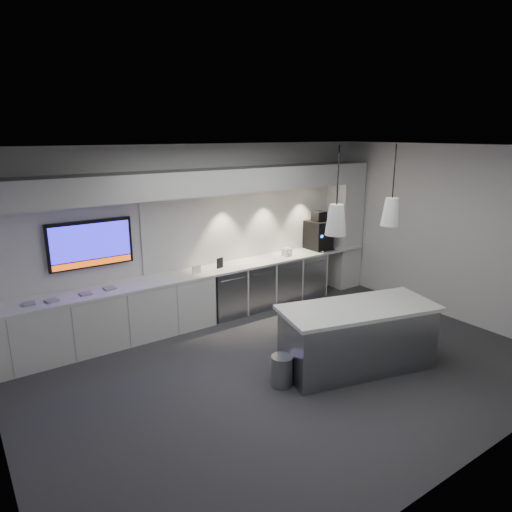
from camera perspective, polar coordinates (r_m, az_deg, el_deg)
floor at (r=6.57m, az=4.21°, el=-13.78°), size 7.00×7.00×0.00m
ceiling at (r=5.76m, az=4.80°, el=13.37°), size 7.00×7.00×0.00m
wall_back at (r=8.02m, az=-6.87°, el=3.00°), size 7.00×0.00×7.00m
wall_front at (r=4.46m, az=25.40°, el=-8.41°), size 7.00×0.00×7.00m
wall_right at (r=8.59m, az=22.94°, el=2.70°), size 0.00×7.00×7.00m
back_counter at (r=7.90m, az=-5.61°, el=-1.81°), size 6.80×0.65×0.04m
left_base_cabinets at (r=7.41m, az=-17.49°, el=-7.32°), size 3.30×0.63×0.86m
fridge_unit_a at (r=8.16m, az=-4.00°, el=-4.57°), size 0.60×0.61×0.85m
fridge_unit_b at (r=8.48m, az=-0.34°, el=-3.77°), size 0.60×0.61×0.85m
fridge_unit_c at (r=8.83m, az=3.04°, el=-3.01°), size 0.60×0.61×0.85m
fridge_unit_d at (r=9.22m, az=6.14°, el=-2.30°), size 0.60×0.61×0.85m
backsplash at (r=8.61m, az=0.26°, el=4.28°), size 4.60×0.03×1.30m
soffit at (r=7.62m, az=-6.00°, el=9.24°), size 6.90×0.60×0.40m
column at (r=9.73m, az=10.94°, el=3.76°), size 0.55×0.55×2.60m
wall_tv at (r=7.29m, az=-19.96°, el=1.43°), size 1.25×0.07×0.72m
island at (r=6.52m, az=12.55°, el=-9.86°), size 2.31×1.43×0.91m
bin at (r=6.08m, az=3.28°, el=-14.12°), size 0.37×0.37×0.41m
coffee_machine at (r=9.26m, az=7.82°, el=2.78°), size 0.42×0.59×0.76m
sign_black at (r=7.93m, az=-4.54°, el=-0.88°), size 0.14×0.05×0.18m
sign_white at (r=7.66m, az=-7.45°, el=-1.70°), size 0.18×0.05×0.14m
cup_cluster at (r=8.72m, az=3.86°, el=0.50°), size 0.17×0.17×0.15m
tray_a at (r=7.01m, az=-26.52°, el=-5.35°), size 0.17×0.17×0.02m
tray_b at (r=6.99m, az=-24.18°, el=-5.12°), size 0.20×0.20×0.02m
tray_c at (r=7.10m, az=-20.54°, el=-4.44°), size 0.17×0.17×0.02m
tray_d at (r=7.22m, az=-17.83°, el=-3.87°), size 0.17×0.17×0.02m
pendant_left at (r=5.65m, az=9.98°, el=4.51°), size 0.26×0.26×1.08m
pendant_right at (r=6.40m, az=16.55°, el=5.35°), size 0.26×0.26×1.08m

